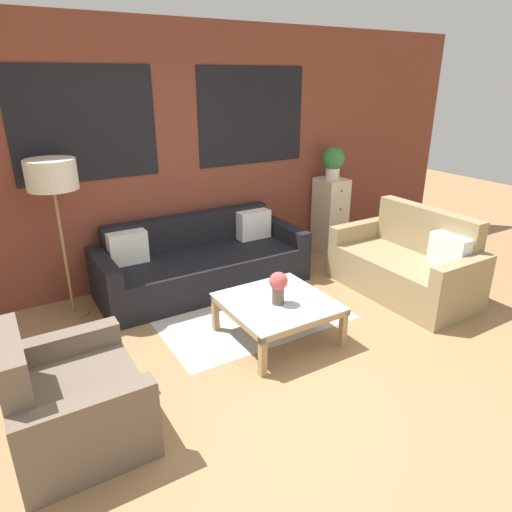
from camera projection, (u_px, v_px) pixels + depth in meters
name	position (u px, v px, depth m)	size (l,w,h in m)	color
ground_plane	(305.00, 376.00, 3.66)	(16.00, 16.00, 0.00)	#9E754C
wall_back_brick	(177.00, 156.00, 5.08)	(8.40, 0.09, 2.80)	brown
rug	(244.00, 310.00, 4.67)	(1.83, 1.44, 0.00)	#BCB7B2
couch_dark	(202.00, 264.00, 5.11)	(2.31, 0.88, 0.78)	black
settee_vintage	(407.00, 266.00, 4.97)	(0.80, 1.56, 0.92)	#99845B
armchair_corner	(71.00, 402.00, 2.94)	(0.80, 0.94, 0.84)	#6B5B4C
coffee_table	(277.00, 306.00, 4.08)	(0.91, 0.91, 0.38)	silver
floor_lamp	(52.00, 180.00, 4.10)	(0.45, 0.45, 1.55)	olive
drawer_cabinet	(330.00, 215.00, 6.17)	(0.34, 0.41, 0.98)	beige
potted_plant	(333.00, 161.00, 5.91)	(0.29, 0.29, 0.41)	silver
flower_vase	(278.00, 285.00, 3.95)	(0.16, 0.16, 0.30)	brown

